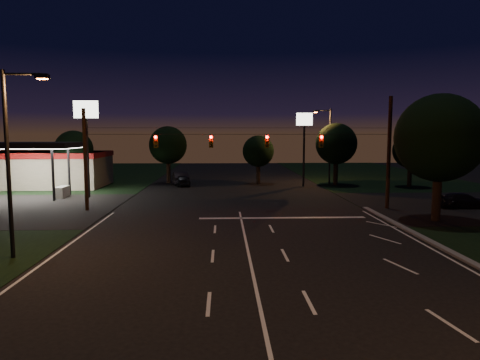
{
  "coord_description": "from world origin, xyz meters",
  "views": [
    {
      "loc": [
        -1.26,
        -18.69,
        6.01
      ],
      "look_at": [
        -0.16,
        9.29,
        3.0
      ],
      "focal_mm": 32.0,
      "sensor_mm": 36.0,
      "label": 1
    }
  ],
  "objects_px": {
    "tree_right_near": "(439,139)",
    "car_oncoming_b": "(180,178)",
    "car_oncoming_a": "(182,180)",
    "car_cross": "(463,201)",
    "utility_pole_right": "(387,209)"
  },
  "relations": [
    {
      "from": "utility_pole_right",
      "to": "car_oncoming_a",
      "type": "distance_m",
      "value": 24.18
    },
    {
      "from": "tree_right_near",
      "to": "car_oncoming_b",
      "type": "distance_m",
      "value": 30.22
    },
    {
      "from": "tree_right_near",
      "to": "car_oncoming_b",
      "type": "bearing_deg",
      "value": 131.98
    },
    {
      "from": "tree_right_near",
      "to": "car_oncoming_a",
      "type": "bearing_deg",
      "value": 133.26
    },
    {
      "from": "tree_right_near",
      "to": "car_cross",
      "type": "xyz_separation_m",
      "value": [
        4.82,
        4.87,
        -5.06
      ]
    },
    {
      "from": "tree_right_near",
      "to": "car_oncoming_a",
      "type": "relative_size",
      "value": 2.24
    },
    {
      "from": "car_oncoming_b",
      "to": "car_cross",
      "type": "relative_size",
      "value": 1.1
    },
    {
      "from": "utility_pole_right",
      "to": "car_oncoming_b",
      "type": "height_order",
      "value": "utility_pole_right"
    },
    {
      "from": "utility_pole_right",
      "to": "car_oncoming_a",
      "type": "bearing_deg",
      "value": 138.49
    },
    {
      "from": "utility_pole_right",
      "to": "car_oncoming_a",
      "type": "height_order",
      "value": "utility_pole_right"
    },
    {
      "from": "car_oncoming_a",
      "to": "car_cross",
      "type": "height_order",
      "value": "car_oncoming_a"
    },
    {
      "from": "tree_right_near",
      "to": "car_oncoming_a",
      "type": "height_order",
      "value": "tree_right_near"
    },
    {
      "from": "tree_right_near",
      "to": "car_cross",
      "type": "bearing_deg",
      "value": 45.3
    },
    {
      "from": "car_oncoming_b",
      "to": "car_cross",
      "type": "xyz_separation_m",
      "value": [
        24.76,
        -17.3,
        -0.15
      ]
    },
    {
      "from": "car_oncoming_b",
      "to": "car_oncoming_a",
      "type": "bearing_deg",
      "value": 90.78
    }
  ]
}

